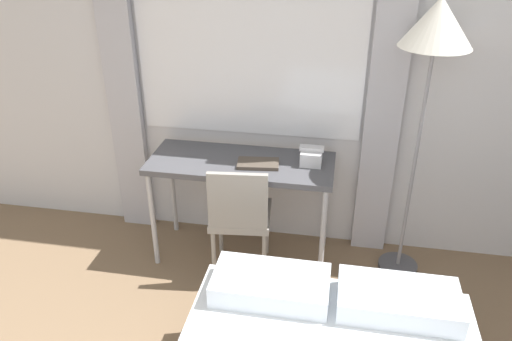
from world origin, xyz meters
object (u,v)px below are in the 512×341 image
(book, at_px, (258,163))
(standing_lamp, at_px, (435,38))
(desk, at_px, (241,170))
(desk_chair, at_px, (240,213))
(telephone, at_px, (311,156))

(book, bearing_deg, standing_lamp, 4.79)
(standing_lamp, bearing_deg, book, -175.21)
(desk, bearing_deg, book, -19.13)
(desk, height_order, desk_chair, desk_chair)
(desk, height_order, standing_lamp, standing_lamp)
(desk_chair, relative_size, standing_lamp, 0.46)
(desk, bearing_deg, desk_chair, -81.40)
(desk_chair, xyz_separation_m, book, (0.09, 0.17, 0.30))
(telephone, bearing_deg, desk, -173.45)
(desk, relative_size, standing_lamp, 0.67)
(standing_lamp, bearing_deg, desk_chair, -167.02)
(desk_chair, distance_m, telephone, 0.61)
(desk_chair, height_order, book, desk_chair)
(desk, distance_m, telephone, 0.49)
(telephone, height_order, book, telephone)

